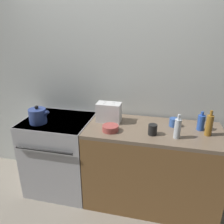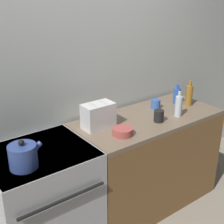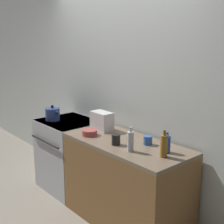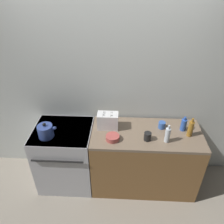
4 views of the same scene
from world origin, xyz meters
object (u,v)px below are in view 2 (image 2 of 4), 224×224
at_px(cup_black, 159,116).
at_px(kettle, 23,156).
at_px(toaster, 98,116).
at_px(stove, 43,203).
at_px(bottle_amber, 189,95).
at_px(bottle_blue, 177,96).
at_px(bottle_clear, 179,106).
at_px(bowl, 123,131).
at_px(cup_blue, 156,104).

bearing_deg(cup_black, kettle, -179.95).
bearing_deg(toaster, kettle, -163.70).
xyz_separation_m(stove, bottle_amber, (1.57, -0.02, 0.54)).
bearing_deg(bottle_blue, cup_black, -155.17).
relative_size(kettle, bottle_amber, 0.91).
bearing_deg(bottle_amber, bottle_clear, -156.70).
bearing_deg(bowl, cup_black, 2.28).
relative_size(toaster, bottle_amber, 1.03).
bearing_deg(cup_blue, bottle_amber, -23.16).
height_order(kettle, cup_black, kettle).
height_order(toaster, cup_blue, toaster).
bearing_deg(kettle, cup_blue, 9.77).
xyz_separation_m(kettle, cup_black, (1.21, 0.00, -0.03)).
height_order(bottle_clear, bottle_blue, bottle_clear).
bearing_deg(bottle_blue, stove, -176.87).
relative_size(bottle_clear, bottle_blue, 1.20).
relative_size(toaster, bowl, 1.60).
bearing_deg(toaster, bottle_blue, 0.04).
bearing_deg(stove, bottle_clear, -6.59).
height_order(cup_blue, bowl, cup_blue).
distance_m(stove, cup_black, 1.17).
relative_size(bottle_blue, bottle_amber, 0.78).
relative_size(bottle_amber, bowl, 1.55).
xyz_separation_m(bottle_clear, bottle_amber, (0.29, 0.13, 0.01)).
height_order(bottle_amber, bowl, bottle_amber).
xyz_separation_m(bottle_amber, cup_black, (-0.51, -0.11, -0.05)).
distance_m(bottle_amber, cup_black, 0.53).
xyz_separation_m(kettle, bottle_blue, (1.67, 0.21, 0.00)).
bearing_deg(cup_black, bottle_amber, 11.79).
bearing_deg(kettle, bowl, -1.10).
height_order(stove, kettle, kettle).
height_order(bottle_amber, cup_blue, bottle_amber).
xyz_separation_m(toaster, cup_blue, (0.68, 0.03, -0.06)).
bearing_deg(bowl, toaster, 107.36).
bearing_deg(bowl, bottle_clear, -0.15).
distance_m(toaster, cup_blue, 0.68).
bearing_deg(cup_black, toaster, 156.24).
bearing_deg(bottle_clear, bottle_amber, 23.30).
distance_m(bottle_blue, bowl, 0.90).
distance_m(stove, bottle_amber, 1.66).
distance_m(stove, kettle, 0.56).
distance_m(cup_blue, bowl, 0.66).
bearing_deg(bottle_amber, bowl, -172.38).
distance_m(kettle, toaster, 0.76).
distance_m(bottle_blue, bottle_amber, 0.12).
xyz_separation_m(stove, cup_blue, (1.25, 0.11, 0.48)).
xyz_separation_m(kettle, bottle_clear, (1.43, -0.02, 0.02)).
relative_size(bottle_amber, cup_blue, 2.84).
bearing_deg(cup_blue, kettle, -170.23).
bearing_deg(bowl, cup_blue, 22.91).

